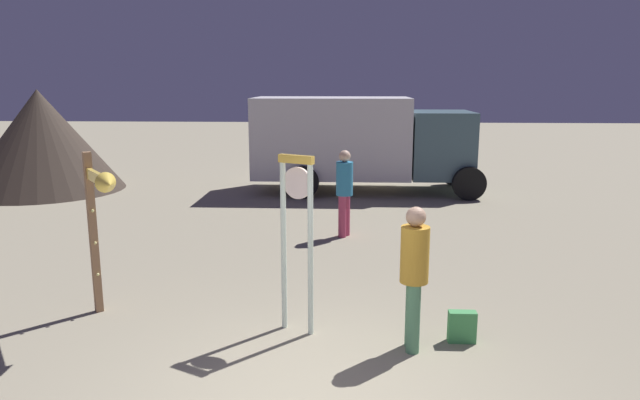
{
  "coord_description": "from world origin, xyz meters",
  "views": [
    {
      "loc": [
        0.36,
        -5.11,
        3.15
      ],
      "look_at": [
        -0.11,
        4.3,
        1.2
      ],
      "focal_mm": 32.39,
      "sensor_mm": 36.0,
      "label": 1
    }
  ],
  "objects_px": {
    "person_near_clock": "(414,271)",
    "dome_tent": "(41,140)",
    "box_truck_near": "(358,140)",
    "arrow_sign": "(98,210)",
    "standing_clock": "(297,225)",
    "backpack": "(462,327)",
    "person_distant": "(344,189)"
  },
  "relations": [
    {
      "from": "backpack",
      "to": "dome_tent",
      "type": "distance_m",
      "value": 14.14
    },
    {
      "from": "box_truck_near",
      "to": "standing_clock",
      "type": "bearing_deg",
      "value": -95.25
    },
    {
      "from": "person_near_clock",
      "to": "dome_tent",
      "type": "height_order",
      "value": "dome_tent"
    },
    {
      "from": "person_distant",
      "to": "dome_tent",
      "type": "relative_size",
      "value": 0.4
    },
    {
      "from": "standing_clock",
      "to": "person_near_clock",
      "type": "distance_m",
      "value": 1.54
    },
    {
      "from": "standing_clock",
      "to": "box_truck_near",
      "type": "height_order",
      "value": "box_truck_near"
    },
    {
      "from": "dome_tent",
      "to": "box_truck_near",
      "type": "bearing_deg",
      "value": 1.89
    },
    {
      "from": "person_distant",
      "to": "box_truck_near",
      "type": "height_order",
      "value": "box_truck_near"
    },
    {
      "from": "backpack",
      "to": "standing_clock",
      "type": "bearing_deg",
      "value": 173.48
    },
    {
      "from": "person_distant",
      "to": "dome_tent",
      "type": "distance_m",
      "value": 10.02
    },
    {
      "from": "arrow_sign",
      "to": "standing_clock",
      "type": "bearing_deg",
      "value": -3.82
    },
    {
      "from": "backpack",
      "to": "person_near_clock",
      "type": "bearing_deg",
      "value": -160.01
    },
    {
      "from": "person_near_clock",
      "to": "dome_tent",
      "type": "bearing_deg",
      "value": 134.58
    },
    {
      "from": "person_near_clock",
      "to": "person_distant",
      "type": "distance_m",
      "value": 5.17
    },
    {
      "from": "standing_clock",
      "to": "arrow_sign",
      "type": "height_order",
      "value": "standing_clock"
    },
    {
      "from": "person_distant",
      "to": "box_truck_near",
      "type": "bearing_deg",
      "value": 86.22
    },
    {
      "from": "box_truck_near",
      "to": "arrow_sign",
      "type": "bearing_deg",
      "value": -110.09
    },
    {
      "from": "arrow_sign",
      "to": "dome_tent",
      "type": "xyz_separation_m",
      "value": [
        -5.69,
        9.19,
        -0.06
      ]
    },
    {
      "from": "arrow_sign",
      "to": "backpack",
      "type": "distance_m",
      "value": 4.83
    },
    {
      "from": "arrow_sign",
      "to": "person_near_clock",
      "type": "distance_m",
      "value": 4.08
    },
    {
      "from": "person_near_clock",
      "to": "person_distant",
      "type": "height_order",
      "value": "person_distant"
    },
    {
      "from": "person_near_clock",
      "to": "dome_tent",
      "type": "relative_size",
      "value": 0.39
    },
    {
      "from": "arrow_sign",
      "to": "person_distant",
      "type": "bearing_deg",
      "value": 54.85
    },
    {
      "from": "box_truck_near",
      "to": "dome_tent",
      "type": "bearing_deg",
      "value": -178.11
    },
    {
      "from": "arrow_sign",
      "to": "person_distant",
      "type": "xyz_separation_m",
      "value": [
        3.14,
        4.46,
        -0.52
      ]
    },
    {
      "from": "arrow_sign",
      "to": "box_truck_near",
      "type": "height_order",
      "value": "box_truck_near"
    },
    {
      "from": "standing_clock",
      "to": "dome_tent",
      "type": "xyz_separation_m",
      "value": [
        -8.27,
        9.36,
        0.07
      ]
    },
    {
      "from": "person_near_clock",
      "to": "box_truck_near",
      "type": "relative_size",
      "value": 0.27
    },
    {
      "from": "standing_clock",
      "to": "person_near_clock",
      "type": "xyz_separation_m",
      "value": [
        1.41,
        -0.46,
        -0.42
      ]
    },
    {
      "from": "box_truck_near",
      "to": "backpack",
      "type": "bearing_deg",
      "value": -83.35
    },
    {
      "from": "standing_clock",
      "to": "person_near_clock",
      "type": "relative_size",
      "value": 1.3
    },
    {
      "from": "person_near_clock",
      "to": "person_distant",
      "type": "xyz_separation_m",
      "value": [
        -0.85,
        5.1,
        0.02
      ]
    }
  ]
}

